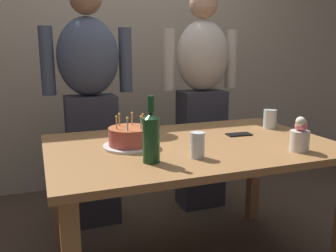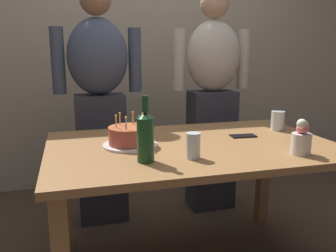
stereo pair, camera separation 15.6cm
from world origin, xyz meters
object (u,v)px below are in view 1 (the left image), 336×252
water_glass_near (270,119)px  wine_bottle (151,136)px  person_woman_cardigan (202,97)px  flower_vase (300,136)px  water_glass_far (197,145)px  cell_phone (239,134)px  birthday_cake (130,138)px  person_man_bearded (90,102)px

water_glass_near → wine_bottle: size_ratio=0.40×
water_glass_near → person_woman_cardigan: 0.64m
flower_vase → person_woman_cardigan: (-0.00, 1.09, 0.06)m
water_glass_far → cell_phone: water_glass_far is taller
birthday_cake → person_man_bearded: bearing=97.0°
water_glass_far → person_woman_cardigan: size_ratio=0.07×
birthday_cake → flower_vase: bearing=-25.5°
wine_bottle → person_woman_cardigan: bearing=54.0°
water_glass_near → cell_phone: bearing=-161.2°
wine_bottle → person_man_bearded: 1.01m
water_glass_near → person_man_bearded: (-1.03, 0.60, 0.07)m
water_glass_far → wine_bottle: 0.23m
water_glass_far → person_woman_cardigan: 1.14m
wine_bottle → flower_vase: wine_bottle is taller
birthday_cake → water_glass_far: birthday_cake is taller
cell_phone → flower_vase: (0.10, -0.39, 0.07)m
birthday_cake → flower_vase: 0.84m
birthday_cake → water_glass_far: (0.24, -0.29, 0.01)m
birthday_cake → cell_phone: size_ratio=1.94×
birthday_cake → person_woman_cardigan: size_ratio=0.17×
birthday_cake → person_man_bearded: person_man_bearded is taller
person_man_bearded → person_woman_cardigan: same height
birthday_cake → water_glass_near: 0.95m
birthday_cake → person_man_bearded: 0.74m
person_woman_cardigan → person_man_bearded: bearing=0.0°
birthday_cake → water_glass_near: size_ratio=2.36×
water_glass_near → person_woman_cardigan: (-0.19, 0.60, 0.07)m
birthday_cake → water_glass_far: size_ratio=2.34×
flower_vase → birthday_cake: bearing=154.5°
birthday_cake → person_woman_cardigan: 1.05m
water_glass_far → wine_bottle: (-0.22, 0.01, 0.06)m
birthday_cake → water_glass_near: bearing=7.7°
wine_bottle → person_woman_cardigan: (0.73, 1.00, 0.02)m
flower_vase → water_glass_near: bearing=69.6°
birthday_cake → wine_bottle: wine_bottle is taller
flower_vase → cell_phone: bearing=104.3°
birthday_cake → water_glass_near: birthday_cake is taller
wine_bottle → person_woman_cardigan: 1.24m
birthday_cake → wine_bottle: bearing=-84.9°
water_glass_near → water_glass_far: 0.81m
birthday_cake → person_woman_cardigan: person_woman_cardigan is taller
wine_bottle → water_glass_near: bearing=23.6°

